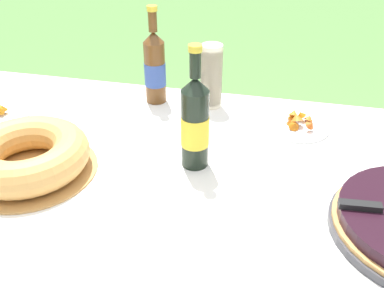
{
  "coord_description": "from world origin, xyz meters",
  "views": [
    {
      "loc": [
        0.18,
        -0.8,
        1.43
      ],
      "look_at": [
        -0.04,
        0.14,
        0.83
      ],
      "focal_mm": 40.0,
      "sensor_mm": 36.0,
      "label": 1
    }
  ],
  "objects_px": {
    "bundt_cake": "(27,155)",
    "snack_plate_far": "(297,124)",
    "cup_stack": "(211,76)",
    "cider_bottle_amber": "(155,67)",
    "juice_bottle_red": "(195,123)"
  },
  "relations": [
    {
      "from": "snack_plate_far",
      "to": "juice_bottle_red",
      "type": "bearing_deg",
      "value": -134.52
    },
    {
      "from": "cider_bottle_amber",
      "to": "snack_plate_far",
      "type": "xyz_separation_m",
      "value": [
        0.48,
        -0.08,
        -0.11
      ]
    },
    {
      "from": "bundt_cake",
      "to": "cider_bottle_amber",
      "type": "relative_size",
      "value": 1.08
    },
    {
      "from": "bundt_cake",
      "to": "cup_stack",
      "type": "bearing_deg",
      "value": 51.42
    },
    {
      "from": "bundt_cake",
      "to": "snack_plate_far",
      "type": "distance_m",
      "value": 0.79
    },
    {
      "from": "cup_stack",
      "to": "snack_plate_far",
      "type": "xyz_separation_m",
      "value": [
        0.29,
        -0.09,
        -0.09
      ]
    },
    {
      "from": "cup_stack",
      "to": "cider_bottle_amber",
      "type": "height_order",
      "value": "cider_bottle_amber"
    },
    {
      "from": "cup_stack",
      "to": "snack_plate_far",
      "type": "distance_m",
      "value": 0.32
    },
    {
      "from": "cider_bottle_amber",
      "to": "snack_plate_far",
      "type": "bearing_deg",
      "value": -9.4
    },
    {
      "from": "cup_stack",
      "to": "juice_bottle_red",
      "type": "bearing_deg",
      "value": -85.78
    },
    {
      "from": "bundt_cake",
      "to": "juice_bottle_red",
      "type": "relative_size",
      "value": 1.06
    },
    {
      "from": "cup_stack",
      "to": "cider_bottle_amber",
      "type": "distance_m",
      "value": 0.19
    },
    {
      "from": "juice_bottle_red",
      "to": "snack_plate_far",
      "type": "xyz_separation_m",
      "value": [
        0.27,
        0.27,
        -0.12
      ]
    },
    {
      "from": "juice_bottle_red",
      "to": "bundt_cake",
      "type": "bearing_deg",
      "value": -162.42
    },
    {
      "from": "cider_bottle_amber",
      "to": "juice_bottle_red",
      "type": "height_order",
      "value": "juice_bottle_red"
    }
  ]
}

